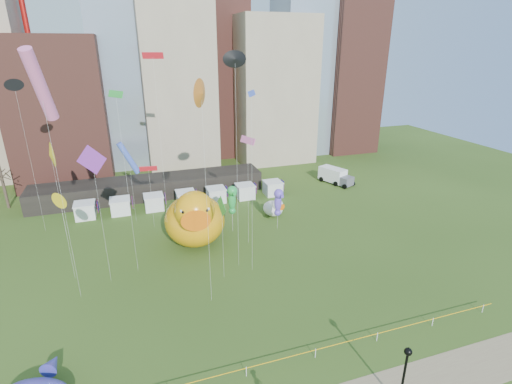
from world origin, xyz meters
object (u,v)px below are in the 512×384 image
object	(u,v)px
lamppost	(405,371)
box_truck	(335,176)
small_duck	(274,208)
seahorse_purple	(278,200)
seahorse_green	(232,198)
big_duck	(195,218)

from	to	relation	value
lamppost	box_truck	xyz separation A→B (m)	(19.48, 43.81, -1.80)
small_duck	seahorse_purple	size ratio (longest dim) A/B	0.70
small_duck	box_truck	distance (m)	19.17
seahorse_green	small_duck	bearing A→B (deg)	18.74
seahorse_purple	lamppost	world-z (taller)	seahorse_purple
lamppost	box_truck	world-z (taller)	lamppost
seahorse_purple	lamppost	bearing A→B (deg)	-102.61
small_duck	box_truck	size ratio (longest dim) A/B	0.60
small_duck	box_truck	xyz separation A→B (m)	(16.19, 10.25, 0.09)
seahorse_green	lamppost	world-z (taller)	seahorse_green
lamppost	box_truck	size ratio (longest dim) A/B	0.76
big_duck	box_truck	xyz separation A→B (m)	(28.97, 15.30, -2.30)
seahorse_green	seahorse_purple	bearing A→B (deg)	-14.50
seahorse_purple	big_duck	bearing A→B (deg)	176.00
seahorse_green	box_truck	world-z (taller)	seahorse_green
lamppost	big_duck	bearing A→B (deg)	108.39
small_duck	seahorse_green	xyz separation A→B (m)	(-7.26, -2.99, 3.69)
big_duck	seahorse_green	size ratio (longest dim) A/B	1.65
lamppost	seahorse_green	bearing A→B (deg)	97.40
big_duck	seahorse_green	distance (m)	6.03
big_duck	seahorse_purple	size ratio (longest dim) A/B	1.85
small_duck	box_truck	world-z (taller)	small_duck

